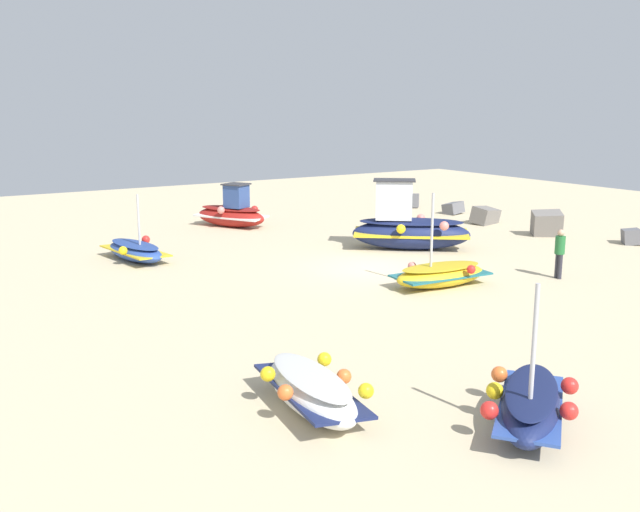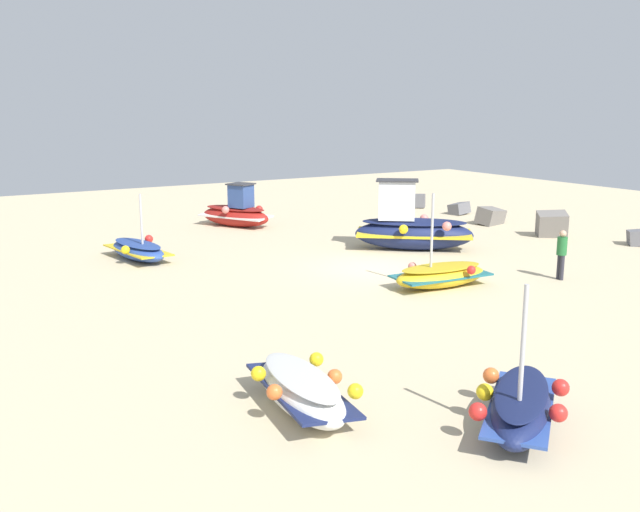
% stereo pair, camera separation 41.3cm
% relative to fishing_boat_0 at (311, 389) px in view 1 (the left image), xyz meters
% --- Properties ---
extents(ground_plane, '(55.50, 55.50, 0.00)m').
position_rel_fishing_boat_0_xyz_m(ground_plane, '(-8.57, 7.91, -0.39)').
color(ground_plane, beige).
extents(fishing_boat_0, '(3.24, 1.81, 0.83)m').
position_rel_fishing_boat_0_xyz_m(fishing_boat_0, '(0.00, 0.00, 0.00)').
color(fishing_boat_0, white).
rests_on(fishing_boat_0, ground_plane).
extents(fishing_boat_1, '(4.10, 4.57, 2.76)m').
position_rel_fishing_boat_0_xyz_m(fishing_boat_1, '(-10.55, 10.96, 0.46)').
color(fishing_boat_1, navy).
rests_on(fishing_boat_1, ground_plane).
extents(fishing_boat_2, '(1.84, 3.29, 2.94)m').
position_rel_fishing_boat_0_xyz_m(fishing_boat_2, '(-5.53, 8.15, -0.02)').
color(fishing_boat_2, gold).
rests_on(fishing_boat_2, ground_plane).
extents(fishing_boat_3, '(2.71, 3.05, 2.70)m').
position_rel_fishing_boat_0_xyz_m(fishing_boat_3, '(2.63, 2.90, 0.01)').
color(fishing_boat_3, navy).
rests_on(fishing_boat_3, ground_plane).
extents(fishing_boat_4, '(3.48, 1.74, 2.46)m').
position_rel_fishing_boat_0_xyz_m(fishing_boat_4, '(-14.28, 1.33, -0.03)').
color(fishing_boat_4, '#2D4C9E').
rests_on(fishing_boat_4, ground_plane).
extents(fishing_boat_5, '(3.76, 2.80, 2.05)m').
position_rel_fishing_boat_0_xyz_m(fishing_boat_5, '(-18.90, 7.37, 0.27)').
color(fishing_boat_5, maroon).
rests_on(fishing_boat_5, ground_plane).
extents(person_walking, '(0.32, 0.32, 1.61)m').
position_rel_fishing_boat_0_xyz_m(person_walking, '(-4.24, 12.05, 0.54)').
color(person_walking, '#2D2D38').
rests_on(person_walking, ground_plane).
extents(breakwater_rocks, '(23.08, 2.74, 1.26)m').
position_rel_fishing_boat_0_xyz_m(breakwater_rocks, '(-8.33, 18.32, 0.01)').
color(breakwater_rocks, slate).
rests_on(breakwater_rocks, ground_plane).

